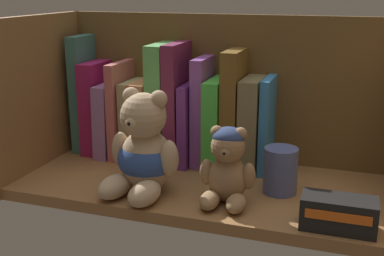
# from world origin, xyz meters

# --- Properties ---
(shelf_board) EXTENTS (0.65, 0.29, 0.02)m
(shelf_board) POSITION_xyz_m (0.00, 0.00, 0.01)
(shelf_board) COLOR olive
(shelf_board) RESTS_ON ground
(shelf_back_panel) EXTENTS (0.67, 0.01, 0.31)m
(shelf_back_panel) POSITION_xyz_m (0.00, 0.15, 0.15)
(shelf_back_panel) COLOR brown
(shelf_back_panel) RESTS_ON ground
(shelf_side_panel_left) EXTENTS (0.02, 0.31, 0.31)m
(shelf_side_panel_left) POSITION_xyz_m (-0.33, 0.00, 0.15)
(shelf_side_panel_left) COLOR olive
(shelf_side_panel_left) RESTS_ON ground
(book_0) EXTENTS (0.02, 0.09, 0.24)m
(book_0) POSITION_xyz_m (-0.30, 0.11, 0.14)
(book_0) COLOR #3D766F
(book_0) RESTS_ON shelf_board
(book_1) EXTENTS (0.03, 0.12, 0.19)m
(book_1) POSITION_xyz_m (-0.26, 0.11, 0.12)
(book_1) COLOR #981B57
(book_1) RESTS_ON shelf_board
(book_2) EXTENTS (0.03, 0.15, 0.15)m
(book_2) POSITION_xyz_m (-0.23, 0.11, 0.10)
(book_2) COLOR #9269A6
(book_2) RESTS_ON shelf_board
(book_3) EXTENTS (0.02, 0.14, 0.20)m
(book_3) POSITION_xyz_m (-0.20, 0.11, 0.12)
(book_3) COLOR #B75B5B
(book_3) RESTS_ON shelf_board
(book_4) EXTENTS (0.02, 0.12, 0.16)m
(book_4) POSITION_xyz_m (-0.18, 0.11, 0.10)
(book_4) COLOR tan
(book_4) RESTS_ON shelf_board
(book_5) EXTENTS (0.03, 0.14, 0.16)m
(book_5) POSITION_xyz_m (-0.15, 0.11, 0.10)
(book_5) COLOR #BF754C
(book_5) RESTS_ON shelf_board
(book_6) EXTENTS (0.03, 0.14, 0.23)m
(book_6) POSITION_xyz_m (-0.11, 0.11, 0.14)
(book_6) COLOR #5EB25D
(book_6) RESTS_ON shelf_board
(book_7) EXTENTS (0.03, 0.14, 0.24)m
(book_7) POSITION_xyz_m (-0.08, 0.11, 0.14)
(book_7) COLOR #6A2245
(book_7) RESTS_ON shelf_board
(book_8) EXTENTS (0.02, 0.14, 0.16)m
(book_8) POSITION_xyz_m (-0.05, 0.11, 0.10)
(book_8) COLOR #692D86
(book_8) RESTS_ON shelf_board
(book_9) EXTENTS (0.02, 0.11, 0.21)m
(book_9) POSITION_xyz_m (-0.03, 0.11, 0.13)
(book_9) COLOR purple
(book_9) RESTS_ON shelf_board
(book_10) EXTENTS (0.03, 0.14, 0.17)m
(book_10) POSITION_xyz_m (-0.00, 0.11, 0.11)
(book_10) COLOR green
(book_10) RESTS_ON shelf_board
(book_11) EXTENTS (0.03, 0.13, 0.23)m
(book_11) POSITION_xyz_m (0.03, 0.11, 0.13)
(book_11) COLOR brown
(book_11) RESTS_ON shelf_board
(book_12) EXTENTS (0.04, 0.13, 0.18)m
(book_12) POSITION_xyz_m (0.07, 0.11, 0.11)
(book_12) COLOR olive
(book_12) RESTS_ON shelf_board
(book_13) EXTENTS (0.02, 0.12, 0.18)m
(book_13) POSITION_xyz_m (0.10, 0.11, 0.11)
(book_13) COLOR #3683CA
(book_13) RESTS_ON shelf_board
(teddy_bear_larger) EXTENTS (0.13, 0.14, 0.18)m
(teddy_bear_larger) POSITION_xyz_m (-0.08, -0.07, 0.09)
(teddy_bear_larger) COLOR tan
(teddy_bear_larger) RESTS_ON shelf_board
(teddy_bear_smaller) EXTENTS (0.09, 0.09, 0.13)m
(teddy_bear_smaller) POSITION_xyz_m (0.06, -0.07, 0.08)
(teddy_bear_smaller) COLOR #93704C
(teddy_bear_smaller) RESTS_ON shelf_board
(pillar_candle) EXTENTS (0.06, 0.06, 0.08)m
(pillar_candle) POSITION_xyz_m (0.14, -0.00, 0.06)
(pillar_candle) COLOR #4C5B99
(pillar_candle) RESTS_ON shelf_board
(small_product_box) EXTENTS (0.11, 0.05, 0.05)m
(small_product_box) POSITION_xyz_m (0.24, -0.11, 0.04)
(small_product_box) COLOR black
(small_product_box) RESTS_ON shelf_board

